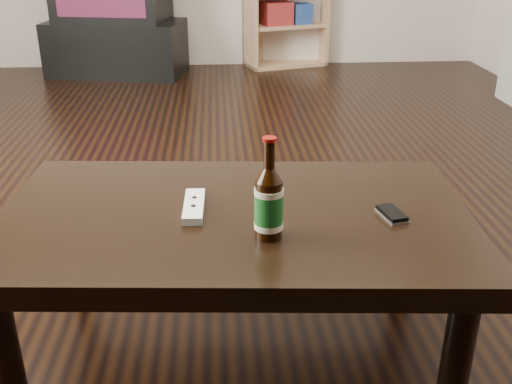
{
  "coord_description": "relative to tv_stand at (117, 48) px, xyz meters",
  "views": [
    {
      "loc": [
        0.2,
        -2.3,
        1.15
      ],
      "look_at": [
        0.28,
        -1.04,
        0.58
      ],
      "focal_mm": 42.0,
      "sensor_mm": 36.0,
      "label": 1
    }
  ],
  "objects": [
    {
      "name": "phone",
      "position": [
        1.24,
        -3.65,
        0.25
      ],
      "size": [
        0.07,
        0.1,
        0.02
      ],
      "rotation": [
        0.0,
        0.0,
        0.22
      ],
      "color": "silver",
      "rests_on": "coffee_table"
    },
    {
      "name": "beer_bottle",
      "position": [
        0.92,
        -3.74,
        0.33
      ],
      "size": [
        0.08,
        0.08,
        0.25
      ],
      "rotation": [
        0.0,
        0.0,
        -0.12
      ],
      "color": "black",
      "rests_on": "coffee_table"
    },
    {
      "name": "coffee_table",
      "position": [
        0.84,
        -3.59,
        0.19
      ],
      "size": [
        1.28,
        0.8,
        0.46
      ],
      "rotation": [
        0.0,
        0.0,
        -0.07
      ],
      "color": "black",
      "rests_on": "floor"
    },
    {
      "name": "tv_stand",
      "position": [
        0.0,
        0.0,
        0.0
      ],
      "size": [
        1.15,
        0.73,
        0.43
      ],
      "primitive_type": "cube",
      "rotation": [
        0.0,
        0.0,
        -0.19
      ],
      "color": "black",
      "rests_on": "floor"
    },
    {
      "name": "floor",
      "position": [
        0.61,
        -2.69,
        -0.22
      ],
      "size": [
        5.0,
        6.0,
        0.01
      ],
      "primitive_type": "cube",
      "color": "black",
      "rests_on": "ground"
    },
    {
      "name": "remote",
      "position": [
        0.74,
        -3.58,
        0.26
      ],
      "size": [
        0.06,
        0.18,
        0.02
      ],
      "rotation": [
        0.0,
        0.0,
        -0.03
      ],
      "color": "white",
      "rests_on": "coffee_table"
    }
  ]
}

